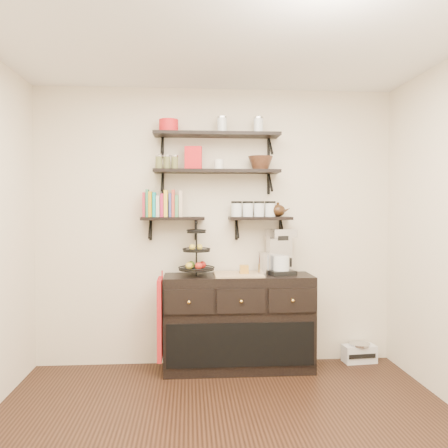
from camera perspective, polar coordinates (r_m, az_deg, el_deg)
ceiling at (r=3.15m, az=1.01°, el=23.63°), size 3.50×3.50×0.02m
back_wall at (r=4.68m, az=-0.96°, el=-0.32°), size 3.50×0.02×2.70m
shelf_top at (r=4.59m, az=-0.87°, el=10.67°), size 1.20×0.27×0.23m
shelf_mid at (r=4.55m, az=-0.87°, el=6.31°), size 1.20×0.27×0.23m
shelf_low_left at (r=4.55m, az=-6.16°, el=0.58°), size 0.60×0.25×0.23m
shelf_low_right at (r=4.60m, az=4.35°, el=0.61°), size 0.60×0.25×0.23m
cookbooks at (r=4.55m, az=-7.01°, el=2.31°), size 0.40×0.15×0.26m
glass_canisters at (r=4.59m, az=3.56°, el=1.69°), size 0.43×0.10×0.13m
sideboard at (r=4.59m, az=1.73°, el=-11.71°), size 1.40×0.50×0.92m
fruit_stand at (r=4.46m, az=-3.30°, el=-4.07°), size 0.33×0.33×0.49m
candle at (r=4.50m, az=2.42°, el=-5.45°), size 0.08×0.08×0.08m
coffee_maker at (r=4.56m, az=6.78°, el=-3.44°), size 0.29×0.29×0.44m
thermal_carafe at (r=4.50m, az=4.78°, el=-4.77°), size 0.11×0.11×0.22m
apron at (r=4.46m, az=-7.70°, el=-11.19°), size 0.04×0.31×0.73m
radio at (r=5.06m, az=15.96°, el=-14.68°), size 0.33×0.23×0.19m
recipe_box at (r=4.56m, az=-3.72°, el=7.93°), size 0.17×0.08×0.22m
walnut_bowl at (r=4.60m, az=4.41°, el=7.30°), size 0.24×0.24×0.13m
ramekins at (r=4.56m, az=-0.63°, el=7.14°), size 0.09×0.09×0.10m
teapot at (r=4.63m, az=6.51°, el=1.75°), size 0.21×0.18×0.14m
red_pot at (r=4.60m, az=-6.67°, el=11.63°), size 0.18×0.18×0.12m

